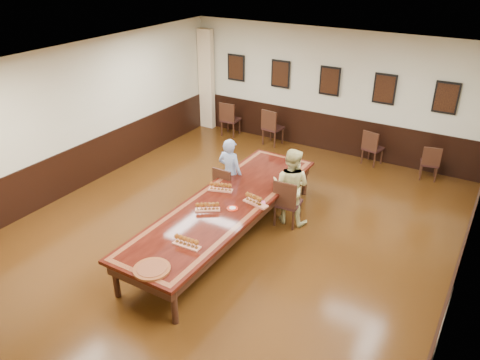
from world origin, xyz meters
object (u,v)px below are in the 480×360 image
Objects in this scene: chair_woman at (288,201)px; person_woman at (291,186)px; spare_chair_c at (373,147)px; spare_chair_d at (430,162)px; person_man at (230,173)px; chair_man at (227,187)px; spare_chair_a at (231,118)px; spare_chair_b at (273,127)px; carved_platter at (152,269)px; conference_table at (226,209)px.

person_woman is at bearing -90.00° from chair_woman.
spare_chair_d is (1.40, -0.13, -0.03)m from spare_chair_c.
person_man is 1.38m from person_woman.
spare_chair_a is (-2.17, 3.58, 0.03)m from chair_man.
spare_chair_b is at bearing -75.16° from person_man.
conference_table is at bearing 93.74° from carved_platter.
conference_table is at bearing 120.87° from person_man.
chair_woman is at bearing 94.38° from spare_chair_c.
spare_chair_d is at bearing 58.82° from conference_table.
conference_table is 2.26m from carved_platter.
spare_chair_c is 1.41m from spare_chair_d.
person_woman is 0.31× the size of conference_table.
spare_chair_a is 1.38m from spare_chair_b.
spare_chair_d is 0.55× the size of person_woman.
person_man is (-1.38, 0.06, 0.25)m from chair_woman.
spare_chair_a reaches higher than chair_woman.
person_man reaches higher than spare_chair_b.
carved_platter is at bearing 109.36° from spare_chair_b.
carved_platter is at bearing -86.26° from conference_table.
spare_chair_c is 0.18× the size of conference_table.
person_woman is at bearing 128.84° from spare_chair_b.
chair_woman reaches higher than spare_chair_c.
spare_chair_c is 0.60× the size of person_man.
spare_chair_a is 1.17× the size of spare_chair_d.
person_woman is at bearing 79.53° from carved_platter.
spare_chair_d is 0.17× the size of conference_table.
spare_chair_b is 1.19× the size of spare_chair_d.
chair_woman is 1.30m from conference_table.
spare_chair_a is at bearing -49.27° from chair_woman.
conference_table is at bearing 46.35° from spare_chair_d.
person_woman reaches higher than chair_woman.
chair_woman is at bearing 130.64° from spare_chair_a.
chair_man is at bearing 121.34° from conference_table.
spare_chair_a is at bearing -48.46° from person_woman.
spare_chair_b is at bearing 102.67° from carved_platter.
chair_man is 0.94× the size of spare_chair_a.
conference_table is (0.60, -1.09, -0.14)m from person_man.
spare_chair_d is (5.54, 0.01, -0.07)m from spare_chair_a.
chair_woman is 4.16m from spare_chair_b.
chair_woman is 0.30m from person_woman.
person_woman reaches higher than carved_platter.
spare_chair_b is 7.02m from carved_platter.
chair_man is 1.10× the size of spare_chair_d.
spare_chair_c is (0.59, 3.68, -0.05)m from chair_woman.
person_man is 3.43m from carved_platter.
spare_chair_c is at bearing 80.00° from carved_platter.
conference_table is at bearing 87.26° from spare_chair_c.
spare_chair_b is 1.12× the size of spare_chair_c.
carved_platter is (-2.63, -6.84, 0.34)m from spare_chair_d.
person_woman reaches higher than spare_chair_c.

